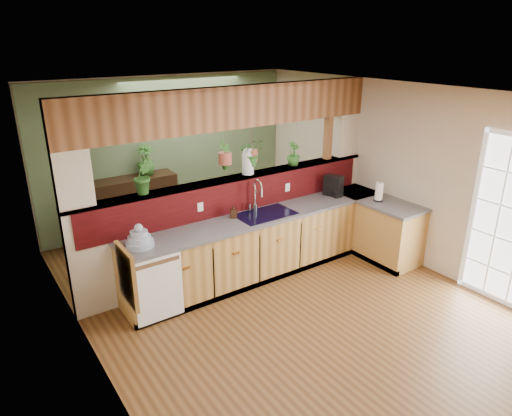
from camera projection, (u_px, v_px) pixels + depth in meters
ground at (294, 309)px, 5.70m from camera, size 4.60×7.00×0.01m
ceiling at (301, 97)px, 4.78m from camera, size 4.60×7.00×0.01m
wall_back at (169, 152)px, 7.94m from camera, size 4.60×0.02×2.60m
wall_left at (95, 265)px, 4.02m from camera, size 0.02×7.00×2.60m
wall_right at (423, 179)px, 6.46m from camera, size 0.02×7.00×2.60m
pass_through_partition at (237, 190)px, 6.33m from camera, size 4.60×0.21×2.60m
pass_through_ledge at (235, 178)px, 6.26m from camera, size 4.60×0.21×0.04m
header_beam at (234, 107)px, 5.92m from camera, size 4.60×0.15×0.55m
sage_backwall at (170, 152)px, 7.92m from camera, size 4.55×0.02×2.55m
countertop at (302, 237)px, 6.66m from camera, size 4.14×1.52×0.90m
dishwasher at (159, 289)px, 5.27m from camera, size 0.58×0.03×0.82m
navy_sink at (265, 219)px, 6.29m from camera, size 0.82×0.50×0.18m
french_door at (510, 225)px, 5.53m from camera, size 0.06×1.02×2.16m
framed_print at (127, 277)px, 3.33m from camera, size 0.04×0.35×0.45m
faucet at (256, 194)px, 6.27m from camera, size 0.21×0.21×0.48m
dish_stack at (140, 239)px, 5.28m from camera, size 0.33×0.33×0.29m
soap_dispenser at (233, 211)px, 6.11m from camera, size 0.11×0.11×0.18m
coffee_maker at (334, 187)px, 6.95m from camera, size 0.17×0.28×0.31m
paper_towel at (379, 192)px, 6.72m from camera, size 0.14×0.14×0.30m
glass_jar at (248, 161)px, 6.30m from camera, size 0.17×0.17×0.37m
ledge_plant_left at (144, 176)px, 5.48m from camera, size 0.30×0.26×0.45m
ledge_plant_right at (293, 154)px, 6.73m from camera, size 0.22×0.22×0.35m
hanging_plant_a at (225, 147)px, 6.02m from camera, size 0.24×0.20×0.50m
hanging_plant_b at (251, 141)px, 6.23m from camera, size 0.41×0.38×0.50m
shelving_console at (129, 209)px, 7.55m from camera, size 1.61×0.47×1.07m
shelf_plant_a at (83, 173)px, 6.95m from camera, size 0.23×0.17×0.40m
shelf_plant_b at (146, 160)px, 7.47m from camera, size 0.28×0.28×0.51m
floor_plant at (223, 213)px, 7.65m from camera, size 0.74×0.65×0.80m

